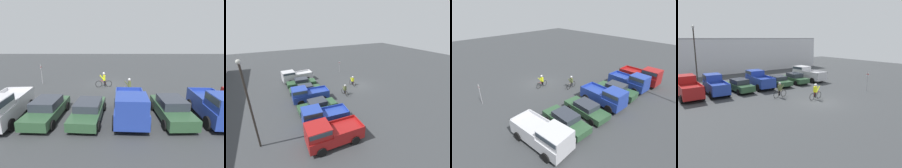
# 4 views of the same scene
# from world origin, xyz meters

# --- Properties ---
(ground_plane) EXTENTS (80.00, 80.00, 0.00)m
(ground_plane) POSITION_xyz_m (0.00, 0.00, 0.00)
(ground_plane) COLOR #383A3D
(warehouse_building) EXTENTS (38.81, 11.07, 6.29)m
(warehouse_building) POSITION_xyz_m (0.00, 27.53, 3.14)
(warehouse_building) COLOR silver
(warehouse_building) RESTS_ON ground_plane
(pickup_truck_0) EXTENTS (2.37, 5.19, 2.30)m
(pickup_truck_0) POSITION_xyz_m (-10.14, 9.76, 1.18)
(pickup_truck_0) COLOR maroon
(pickup_truck_0) RESTS_ON ground_plane
(pickup_truck_1) EXTENTS (2.40, 4.95, 2.19)m
(pickup_truck_1) POSITION_xyz_m (-7.32, 9.53, 1.13)
(pickup_truck_1) COLOR #233D9E
(pickup_truck_1) RESTS_ON ground_plane
(sedan_0) EXTENTS (2.06, 4.74, 1.51)m
(sedan_0) POSITION_xyz_m (-4.55, 9.06, 0.75)
(sedan_0) COLOR #2D5133
(sedan_0) RESTS_ON ground_plane
(pickup_truck_2) EXTENTS (2.44, 4.96, 2.16)m
(pickup_truck_2) POSITION_xyz_m (-1.73, 9.52, 1.13)
(pickup_truck_2) COLOR #233D9E
(pickup_truck_2) RESTS_ON ground_plane
(sedan_1) EXTENTS (2.22, 4.79, 1.31)m
(sedan_1) POSITION_xyz_m (1.05, 9.10, 0.67)
(sedan_1) COLOR #2D5133
(sedan_1) RESTS_ON ground_plane
(sedan_2) EXTENTS (2.13, 4.79, 1.43)m
(sedan_2) POSITION_xyz_m (3.85, 9.06, 0.71)
(sedan_2) COLOR #2D5133
(sedan_2) RESTS_ON ground_plane
(pickup_truck_3) EXTENTS (2.65, 5.41, 2.05)m
(pickup_truck_3) POSITION_xyz_m (6.62, 9.56, 1.07)
(pickup_truck_3) COLOR silver
(pickup_truck_3) RESTS_ON ground_plane
(cyclist_0) EXTENTS (1.85, 0.50, 1.70)m
(cyclist_0) POSITION_xyz_m (0.40, 1.08, 0.87)
(cyclist_0) COLOR black
(cyclist_0) RESTS_ON ground_plane
(cyclist_1) EXTENTS (1.80, 0.50, 1.70)m
(cyclist_1) POSITION_xyz_m (-2.16, 3.94, 0.86)
(cyclist_1) COLOR black
(cyclist_1) RESTS_ON ground_plane
(fire_lane_sign) EXTENTS (0.06, 0.30, 2.41)m
(fire_lane_sign) POSITION_xyz_m (7.78, -0.06, 1.45)
(fire_lane_sign) COLOR #9E9EA3
(fire_lane_sign) RESTS_ON ground_plane
(lamppost) EXTENTS (0.36, 0.36, 7.90)m
(lamppost) POSITION_xyz_m (-7.73, 15.51, 4.56)
(lamppost) COLOR #2D2823
(lamppost) RESTS_ON ground_plane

